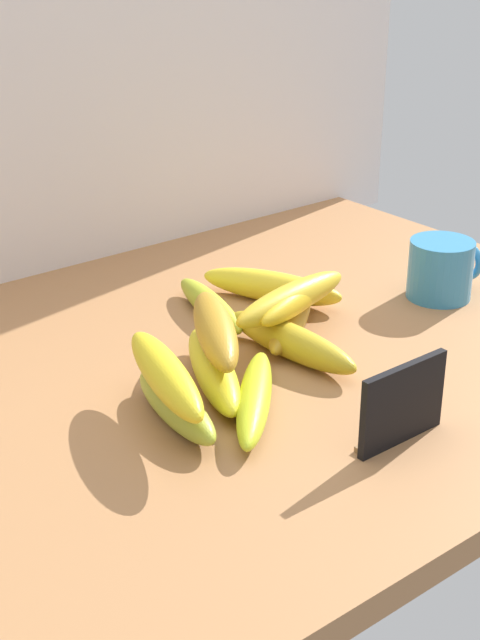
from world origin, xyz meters
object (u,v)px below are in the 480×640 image
coffee_mug (442,269)px  banana_9 (215,330)px  banana_2 (291,341)px  banana_8 (165,374)px  banana_5 (255,398)px  banana_7 (297,297)px  banana_6 (291,323)px  banana_0 (210,305)px  banana_4 (271,286)px  chalkboard_sign (402,406)px  banana_10 (290,298)px  banana_1 (214,370)px  banana_3 (176,406)px

coffee_mug → banana_9: 37.66cm
banana_2 → banana_8: 20.48cm
banana_5 → banana_7: 19.41cm
banana_6 → banana_7: bearing=-29.4°
banana_0 → banana_4: banana_4 is taller
chalkboard_sign → banana_8: size_ratio=0.57×
banana_2 → banana_5: size_ratio=0.99×
banana_2 → banana_10: bearing=50.1°
banana_6 → banana_8: banana_8 is taller
banana_8 → banana_9: (9.52, 4.39, 0.45)cm
banana_2 → banana_4: (8.78, 13.90, 0.02)cm
banana_10 → banana_1: bearing=-164.7°
banana_6 → banana_10: size_ratio=0.86×
banana_2 → banana_5: (-11.25, -7.15, -0.34)cm
banana_4 → banana_10: 12.05cm
banana_1 → banana_7: banana_7 is taller
banana_6 → banana_8: 25.12cm
banana_1 → banana_2: 11.32cm
banana_1 → banana_10: 15.34cm
banana_3 → banana_5: bearing=-23.9°
banana_0 → banana_1: 18.43cm
banana_4 → banana_7: bearing=-114.2°
banana_10 → banana_2: bearing=-129.9°
banana_8 → banana_10: bearing=17.8°
banana_0 → banana_1: (-10.72, -14.98, 0.45)cm
banana_2 → banana_4: bearing=57.7°
coffee_mug → banana_0: coffee_mug is taller
banana_2 → banana_8: (-19.81, -3.59, 3.76)cm
coffee_mug → banana_9: bearing=-179.7°
chalkboard_sign → banana_0: 35.34cm
banana_1 → banana_7: size_ratio=1.14×
banana_3 → banana_8: bearing=167.9°
banana_2 → banana_7: 6.61cm
chalkboard_sign → banana_1: bearing=110.9°
coffee_mug → banana_7: (-23.00, 2.90, 1.21)cm
banana_7 → banana_10: size_ratio=0.88×
banana_9 → banana_6: bearing=13.9°
banana_0 → banana_10: bearing=-71.3°
banana_4 → banana_7: banana_7 is taller
banana_8 → banana_3: bearing=-12.1°
banana_4 → banana_8: size_ratio=1.02×
banana_6 → banana_3: bearing=-160.3°
banana_1 → banana_5: 6.99cm
banana_1 → banana_7: bearing=14.8°
banana_1 → banana_0: bearing=54.4°
banana_1 → banana_8: (-8.49, -3.41, 3.70)cm
chalkboard_sign → banana_7: chalkboard_sign is taller
chalkboard_sign → banana_0: size_ratio=0.62×
banana_1 → banana_5: banana_1 is taller
banana_3 → banana_4: size_ratio=0.81×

